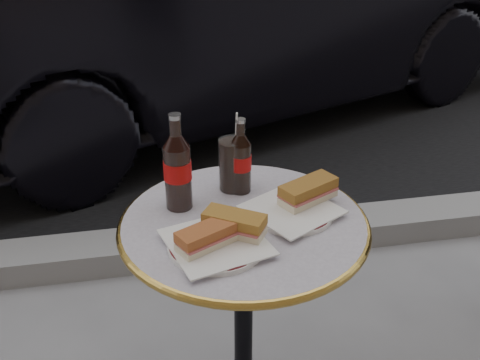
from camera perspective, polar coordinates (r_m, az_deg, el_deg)
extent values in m
cube|color=black|center=(6.41, -8.61, 14.62)|extent=(40.00, 8.00, 0.00)
cube|color=gray|center=(2.60, -3.53, -6.05)|extent=(40.00, 0.20, 0.12)
cylinder|color=white|center=(1.39, -2.25, -6.18)|extent=(0.24, 0.24, 0.01)
cylinder|color=white|center=(1.51, 4.91, -3.02)|extent=(0.27, 0.27, 0.01)
cube|color=#A45429|center=(1.36, -3.20, -5.51)|extent=(0.15, 0.12, 0.05)
cube|color=#9A6727|center=(1.40, -0.54, -4.25)|extent=(0.16, 0.13, 0.05)
cube|color=#926025|center=(1.54, 6.47, -1.18)|extent=(0.17, 0.13, 0.05)
cylinder|color=black|center=(1.59, -0.77, 1.48)|extent=(0.09, 0.09, 0.15)
imported|color=black|center=(3.91, -0.76, 16.66)|extent=(2.99, 4.60, 1.43)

